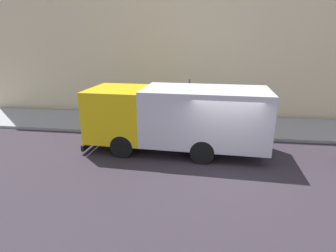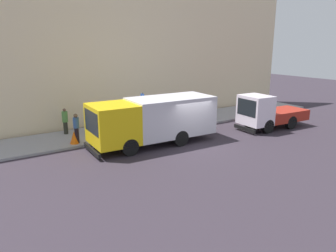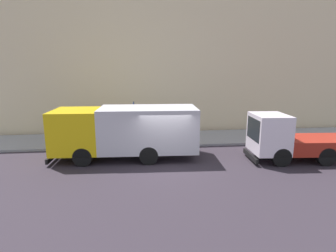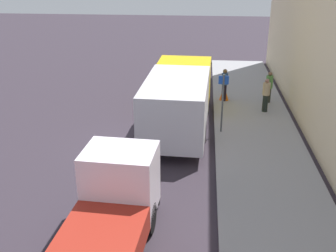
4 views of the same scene
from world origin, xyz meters
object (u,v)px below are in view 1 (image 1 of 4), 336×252
(pedestrian_walking, at_px, (107,110))
(pedestrian_third, at_px, (121,102))
(street_sign_post, at_px, (189,102))
(large_utility_truck, at_px, (177,115))
(traffic_cone_orange, at_px, (105,120))
(pedestrian_standing, at_px, (143,103))

(pedestrian_walking, xyz_separation_m, pedestrian_third, (2.35, -0.02, -0.07))
(pedestrian_walking, distance_m, street_sign_post, 4.30)
(street_sign_post, bearing_deg, large_utility_truck, 168.71)
(large_utility_truck, xyz_separation_m, traffic_cone_orange, (2.21, 4.02, -1.03))
(pedestrian_walking, height_order, pedestrian_third, pedestrian_walking)
(large_utility_truck, bearing_deg, street_sign_post, -9.02)
(pedestrian_walking, bearing_deg, large_utility_truck, -138.18)
(pedestrian_third, xyz_separation_m, traffic_cone_orange, (-2.33, 0.18, -0.51))
(pedestrian_walking, relative_size, pedestrian_standing, 1.03)
(pedestrian_standing, bearing_deg, traffic_cone_orange, -52.32)
(pedestrian_walking, distance_m, pedestrian_third, 2.35)
(pedestrian_walking, height_order, pedestrian_standing, pedestrian_walking)
(pedestrian_standing, xyz_separation_m, traffic_cone_orange, (-1.98, 1.63, -0.53))
(pedestrian_standing, bearing_deg, large_utility_truck, 16.84)
(pedestrian_third, bearing_deg, street_sign_post, -124.10)
(large_utility_truck, distance_m, pedestrian_walking, 4.46)
(pedestrian_third, xyz_separation_m, street_sign_post, (-2.61, -4.22, 0.68))
(large_utility_truck, distance_m, traffic_cone_orange, 4.70)
(pedestrian_walking, xyz_separation_m, traffic_cone_orange, (0.02, 0.16, -0.57))
(pedestrian_third, distance_m, street_sign_post, 5.01)
(large_utility_truck, bearing_deg, traffic_cone_orange, 63.45)
(large_utility_truck, relative_size, street_sign_post, 2.87)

